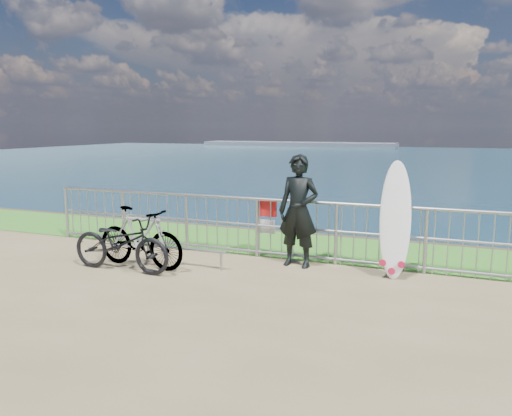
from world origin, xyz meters
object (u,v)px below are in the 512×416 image
at_px(surfer, 298,211).
at_px(surfboard, 395,224).
at_px(bicycle_near, 121,243).
at_px(bicycle_far, 140,237).

distance_m(surfer, surfboard, 1.64).
distance_m(bicycle_near, bicycle_far, 0.36).
xyz_separation_m(surfboard, bicycle_near, (-4.33, -1.37, -0.39)).
distance_m(surfer, bicycle_near, 3.07).
height_order(surfboard, bicycle_far, surfboard).
xyz_separation_m(bicycle_near, bicycle_far, (0.17, 0.32, 0.04)).
height_order(bicycle_near, bicycle_far, bicycle_far).
xyz_separation_m(surfer, surfboard, (1.63, -0.03, -0.10)).
height_order(surfboard, bicycle_near, surfboard).
relative_size(surfboard, bicycle_far, 1.08).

